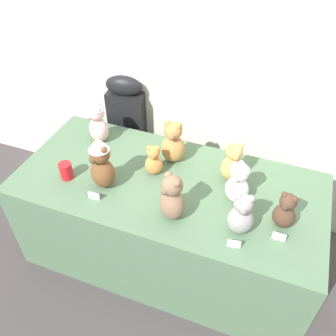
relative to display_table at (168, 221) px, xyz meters
The scene contains 17 objects.
ground_plane 0.45m from the display_table, 90.00° to the right, with size 10.00×10.00×0.00m, color #3D3838.
wall_back 1.16m from the display_table, 90.00° to the left, with size 7.00×0.08×2.60m, color silver.
display_table is the anchor object (origin of this frame).
instrument_case 0.82m from the display_table, 134.45° to the left, with size 0.29×0.15×1.08m.
teddy_bear_caramel 0.56m from the display_table, 102.30° to the left, with size 0.17×0.15×0.31m.
teddy_bear_ash 0.73m from the display_table, 23.86° to the right, with size 0.16×0.14×0.27m.
teddy_bear_cocoa 0.85m from the display_table, ahead, with size 0.15×0.13×0.24m.
teddy_bear_chestnut 0.67m from the display_table, 156.01° to the right, with size 0.20×0.19×0.36m.
teddy_bear_blush 0.84m from the display_table, 158.70° to the left, with size 0.19×0.18×0.33m.
teddy_bear_ginger 0.49m from the display_table, 156.08° to the left, with size 0.14×0.12×0.22m.
teddy_bear_mocha 0.58m from the display_table, 64.51° to the right, with size 0.20×0.20×0.30m.
teddy_bear_snow 0.67m from the display_table, ahead, with size 0.17×0.15×0.31m.
teddy_bear_honey 0.63m from the display_table, 26.43° to the left, with size 0.18×0.17×0.27m.
party_cup_red 0.76m from the display_table, 163.55° to the right, with size 0.08×0.08×0.11m, color red.
name_card_front_left 0.71m from the display_table, 34.11° to the right, with size 0.07×0.01×0.05m, color white.
name_card_front_middle 0.60m from the display_table, 141.24° to the right, with size 0.07×0.01×0.05m, color white.
name_card_front_right 0.83m from the display_table, 16.04° to the right, with size 0.07×0.01×0.05m, color white.
Camera 1 is at (0.57, -1.24, 2.27)m, focal length 38.10 mm.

